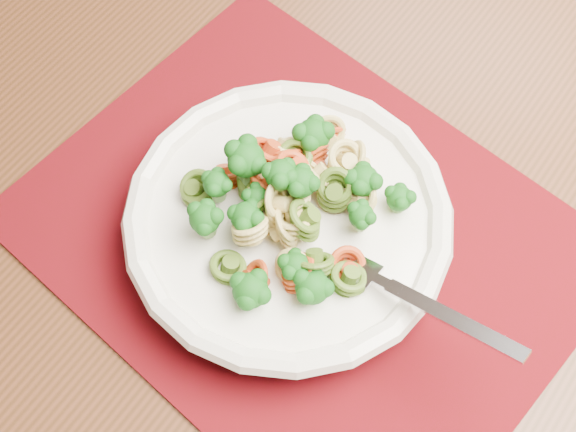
# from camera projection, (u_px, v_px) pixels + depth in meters

# --- Properties ---
(dining_table) EXTENTS (1.55, 1.27, 0.77)m
(dining_table) POSITION_uv_depth(u_px,v_px,m) (371.00, 260.00, 0.77)
(dining_table) COLOR #532B17
(dining_table) RESTS_ON ground
(placemat) EXTENTS (0.53, 0.49, 0.00)m
(placemat) POSITION_uv_depth(u_px,v_px,m) (304.00, 238.00, 0.65)
(placemat) COLOR #570310
(placemat) RESTS_ON dining_table
(pasta_bowl) EXTENTS (0.26, 0.26, 0.05)m
(pasta_bowl) POSITION_uv_depth(u_px,v_px,m) (288.00, 222.00, 0.62)
(pasta_bowl) COLOR white
(pasta_bowl) RESTS_ON placemat
(pasta_broccoli_heap) EXTENTS (0.22, 0.22, 0.06)m
(pasta_broccoli_heap) POSITION_uv_depth(u_px,v_px,m) (288.00, 212.00, 0.61)
(pasta_broccoli_heap) COLOR tan
(pasta_broccoli_heap) RESTS_ON pasta_bowl
(fork) EXTENTS (0.18, 0.10, 0.08)m
(fork) POSITION_uv_depth(u_px,v_px,m) (361.00, 271.00, 0.59)
(fork) COLOR silver
(fork) RESTS_ON pasta_bowl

